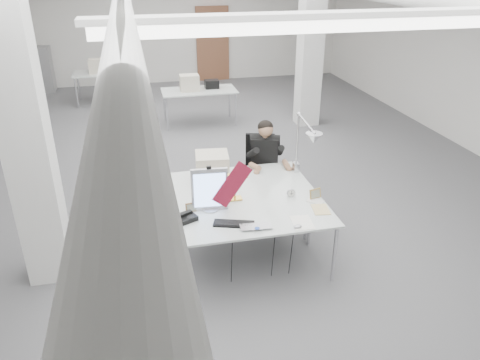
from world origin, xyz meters
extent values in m
cube|color=#545457|center=(0.00, 0.00, -0.01)|extent=(10.00, 14.00, 0.02)
cube|color=silver|center=(0.00, 7.01, 1.60)|extent=(10.00, 0.02, 3.20)
cube|color=white|center=(-2.30, -2.00, 1.60)|extent=(0.45, 0.45, 3.20)
cube|color=white|center=(2.50, 2.50, 1.60)|extent=(0.45, 0.45, 3.20)
cube|color=brown|center=(1.20, 6.94, 1.05)|extent=(0.95, 0.08, 2.10)
cube|color=white|center=(0.00, -4.00, 2.98)|extent=(2.80, 0.14, 0.08)
cube|color=silver|center=(0.00, -2.50, 0.74)|extent=(1.80, 0.90, 0.02)
cube|color=silver|center=(0.00, -1.60, 0.74)|extent=(1.80, 0.90, 0.02)
cube|color=silver|center=(0.20, 3.00, 0.74)|extent=(1.60, 0.80, 0.02)
cube|color=silver|center=(-1.80, 5.20, 0.74)|extent=(1.60, 0.80, 0.02)
cube|color=gray|center=(-3.50, 6.65, 0.60)|extent=(0.45, 0.55, 1.20)
cube|color=#A9A9AE|center=(-0.45, -2.26, 1.01)|extent=(0.41, 0.07, 0.51)
cube|color=maroon|center=(-0.20, -2.29, 1.06)|extent=(0.50, 0.14, 0.55)
cube|color=black|center=(-0.26, -2.65, 0.77)|extent=(0.46, 0.28, 0.02)
imported|color=silver|center=(-0.05, -2.82, 0.77)|extent=(0.36, 0.24, 0.03)
ellipsoid|color=#B3B4B8|center=(0.39, -2.87, 0.77)|extent=(0.10, 0.07, 0.04)
cube|color=black|center=(-0.75, -2.43, 0.78)|extent=(0.28, 0.26, 0.05)
cube|color=#9B6C43|center=(-0.67, -2.25, 0.81)|extent=(0.14, 0.05, 0.11)
cube|color=tan|center=(0.82, -2.27, 0.82)|extent=(0.16, 0.08, 0.12)
cylinder|color=#A3A3A7|center=(0.55, -2.17, 0.81)|extent=(0.10, 0.03, 0.10)
cube|color=white|center=(0.47, -2.78, 0.76)|extent=(0.24, 0.33, 0.01)
cube|color=#DDC484|center=(0.78, -2.55, 0.76)|extent=(0.22, 0.28, 0.01)
cube|color=silver|center=(0.80, -2.34, 0.76)|extent=(0.22, 0.22, 0.01)
cube|color=beige|center=(-0.30, -1.55, 0.95)|extent=(0.45, 0.43, 0.39)
camera|label=1|loc=(-1.17, -6.89, 3.38)|focal=35.00mm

